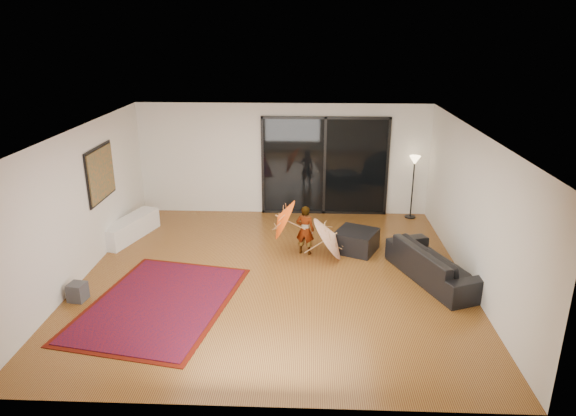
# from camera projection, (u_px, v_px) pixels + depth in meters

# --- Properties ---
(floor) EXTENTS (7.00, 7.00, 0.00)m
(floor) POSITION_uv_depth(u_px,v_px,m) (274.00, 276.00, 9.54)
(floor) COLOR #8F5F27
(floor) RESTS_ON ground
(ceiling) EXTENTS (7.00, 7.00, 0.00)m
(ceiling) POSITION_uv_depth(u_px,v_px,m) (273.00, 132.00, 8.64)
(ceiling) COLOR white
(ceiling) RESTS_ON wall_back
(wall_back) EXTENTS (7.00, 0.00, 7.00)m
(wall_back) POSITION_uv_depth(u_px,v_px,m) (283.00, 159.00, 12.39)
(wall_back) COLOR silver
(wall_back) RESTS_ON floor
(wall_front) EXTENTS (7.00, 0.00, 7.00)m
(wall_front) POSITION_uv_depth(u_px,v_px,m) (252.00, 309.00, 5.79)
(wall_front) COLOR silver
(wall_front) RESTS_ON floor
(wall_left) EXTENTS (0.00, 7.00, 7.00)m
(wall_left) POSITION_uv_depth(u_px,v_px,m) (80.00, 205.00, 9.23)
(wall_left) COLOR silver
(wall_left) RESTS_ON floor
(wall_right) EXTENTS (0.00, 7.00, 7.00)m
(wall_right) POSITION_uv_depth(u_px,v_px,m) (473.00, 210.00, 8.95)
(wall_right) COLOR silver
(wall_right) RESTS_ON floor
(sliding_door) EXTENTS (3.06, 0.07, 2.40)m
(sliding_door) POSITION_uv_depth(u_px,v_px,m) (325.00, 166.00, 12.37)
(sliding_door) COLOR black
(sliding_door) RESTS_ON wall_back
(painting) EXTENTS (0.04, 1.28, 1.08)m
(painting) POSITION_uv_depth(u_px,v_px,m) (101.00, 174.00, 10.07)
(painting) COLOR black
(painting) RESTS_ON wall_left
(media_console) EXTENTS (0.86, 1.68, 0.45)m
(media_console) POSITION_uv_depth(u_px,v_px,m) (131.00, 228.00, 11.18)
(media_console) COLOR white
(media_console) RESTS_ON floor
(speaker) EXTENTS (0.31, 0.31, 0.31)m
(speaker) POSITION_uv_depth(u_px,v_px,m) (77.00, 292.00, 8.63)
(speaker) COLOR #424244
(speaker) RESTS_ON floor
(persian_rug) EXTENTS (2.74, 3.44, 0.02)m
(persian_rug) POSITION_uv_depth(u_px,v_px,m) (160.00, 303.00, 8.56)
(persian_rug) COLOR #4E0F06
(persian_rug) RESTS_ON floor
(sofa) EXTENTS (1.60, 2.33, 0.63)m
(sofa) POSITION_uv_depth(u_px,v_px,m) (436.00, 263.00, 9.31)
(sofa) COLOR black
(sofa) RESTS_ON floor
(ottoman) EXTENTS (1.02, 1.02, 0.44)m
(ottoman) POSITION_uv_depth(u_px,v_px,m) (356.00, 241.00, 10.54)
(ottoman) COLOR black
(ottoman) RESTS_ON floor
(floor_lamp) EXTENTS (0.26, 0.26, 1.53)m
(floor_lamp) POSITION_uv_depth(u_px,v_px,m) (414.00, 169.00, 12.08)
(floor_lamp) COLOR black
(floor_lamp) RESTS_ON floor
(child) EXTENTS (0.42, 0.32, 1.02)m
(child) POSITION_uv_depth(u_px,v_px,m) (305.00, 230.00, 10.32)
(child) COLOR #999999
(child) RESTS_ON floor
(parasol_orange) EXTENTS (0.53, 0.85, 0.88)m
(parasol_orange) POSITION_uv_depth(u_px,v_px,m) (278.00, 220.00, 10.22)
(parasol_orange) COLOR #F9520D
(parasol_orange) RESTS_ON child
(parasol_white) EXTENTS (0.71, 0.96, 0.98)m
(parasol_white) POSITION_uv_depth(u_px,v_px,m) (335.00, 234.00, 10.15)
(parasol_white) COLOR white
(parasol_white) RESTS_ON floor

